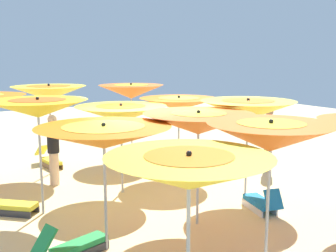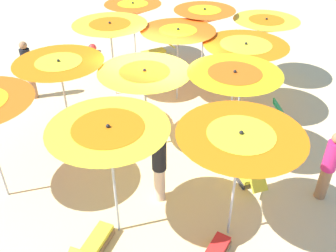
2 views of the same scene
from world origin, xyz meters
TOP-DOWN VIEW (x-y plane):
  - ground at (0.00, 0.00)m, footprint 36.91×36.91m
  - beach_umbrella_1 at (-3.65, -1.12)m, footprint 2.05×2.05m
  - beach_umbrella_2 at (-2.66, -3.05)m, footprint 2.15×2.15m
  - beach_umbrella_3 at (-1.61, 1.86)m, footprint 2.17×2.17m
  - beach_umbrella_4 at (-1.00, -0.17)m, footprint 2.18×2.18m
  - beach_umbrella_5 at (-0.65, -2.19)m, footprint 2.03×2.03m
  - beach_umbrella_6 at (0.85, 2.14)m, footprint 2.17×2.17m
  - beach_umbrella_7 at (1.51, 0.27)m, footprint 2.14×2.14m
  - beach_umbrella_8 at (1.59, -1.70)m, footprint 2.26×2.26m
  - beach_umbrella_9 at (3.33, 2.99)m, footprint 2.00×2.00m
  - beach_umbrella_10 at (3.38, 0.29)m, footprint 1.98×1.98m
  - beach_umbrella_11 at (3.89, -1.57)m, footprint 2.06×2.06m
  - lounger_0 at (1.59, -2.28)m, footprint 0.67×1.37m
  - lounger_1 at (-1.02, -2.80)m, footprint 1.17×1.23m
  - lounger_2 at (1.69, 1.84)m, footprint 1.19×0.64m
  - lounger_3 at (-4.36, -1.02)m, footprint 1.40×0.51m
  - lounger_5 at (4.04, 2.50)m, footprint 1.32×1.04m
  - beachgoer_0 at (-0.75, -4.46)m, footprint 0.30×0.30m
  - beachgoer_1 at (-2.50, -1.40)m, footprint 0.30×0.30m
  - beachgoer_2 at (-0.57, 4.27)m, footprint 0.30×0.30m
  - beach_ball at (3.17, 4.91)m, footprint 0.33×0.33m

SIDE VIEW (x-z plane):
  - ground at x=0.00m, z-range -0.04..0.00m
  - beach_ball at x=3.17m, z-range 0.00..0.33m
  - lounger_5 at x=4.04m, z-range -0.08..0.49m
  - lounger_3 at x=-4.36m, z-range -0.09..0.50m
  - lounger_2 at x=1.69m, z-range -0.11..0.51m
  - lounger_0 at x=1.59m, z-range -0.13..0.55m
  - lounger_1 at x=-1.02m, z-range -0.11..0.54m
  - beachgoer_0 at x=-0.75m, z-range 0.04..1.73m
  - beachgoer_1 at x=-2.50m, z-range 0.05..1.89m
  - beachgoer_2 at x=-0.57m, z-range 0.05..1.91m
  - beach_umbrella_9 at x=3.33m, z-range 0.82..3.01m
  - beach_umbrella_11 at x=3.89m, z-range 0.83..3.02m
  - beach_umbrella_4 at x=-1.00m, z-range 0.86..3.06m
  - beach_umbrella_8 at x=1.59m, z-range 0.87..3.09m
  - beach_umbrella_3 at x=-1.61m, z-range 0.89..3.13m
  - beach_umbrella_7 at x=1.51m, z-range 0.88..3.18m
  - beach_umbrella_10 at x=3.38m, z-range 0.90..3.25m
  - beach_umbrella_6 at x=0.85m, z-range 0.91..3.28m
  - beach_umbrella_2 at x=-2.66m, z-range 1.00..3.47m
  - beach_umbrella_5 at x=-0.65m, z-range 1.01..3.49m
  - beach_umbrella_1 at x=-3.65m, z-range 1.03..3.58m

